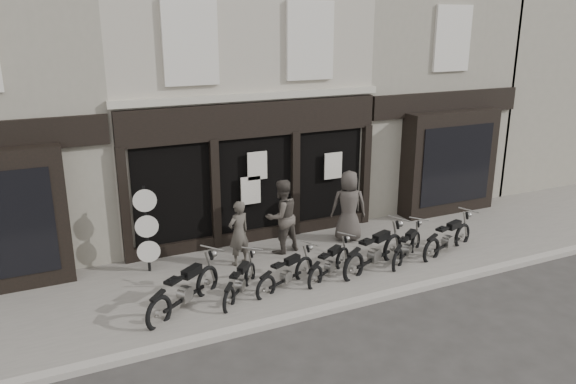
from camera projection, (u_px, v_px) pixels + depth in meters
name	position (u px, v px, depth m)	size (l,w,h in m)	color
ground_plane	(305.00, 287.00, 12.98)	(90.00, 90.00, 0.00)	#2D2B28
pavement	(288.00, 270.00, 13.74)	(30.00, 4.20, 0.12)	#67615A
kerb	(331.00, 308.00, 11.88)	(30.00, 0.25, 0.13)	gray
central_building	(217.00, 84.00, 16.93)	(7.30, 6.22, 8.34)	#A09889
neighbour_right	(392.00, 77.00, 19.49)	(5.60, 6.73, 8.34)	gray
filler_right	(555.00, 67.00, 22.90)	(11.00, 6.00, 8.20)	gray
motorcycle_0	(185.00, 293.00, 11.75)	(2.01, 1.60, 1.11)	black
motorcycle_1	(240.00, 284.00, 12.32)	(1.40, 1.54, 0.90)	black
motorcycle_2	(286.00, 276.00, 12.72)	(1.80, 1.03, 0.92)	black
motorcycle_3	(330.00, 265.00, 13.25)	(1.71, 1.19, 0.91)	black
motorcycle_4	(375.00, 254.00, 13.66)	(2.26, 1.17, 1.14)	black
motorcycle_5	(407.00, 249.00, 14.18)	(1.73, 1.31, 0.94)	black
motorcycle_6	(448.00, 240.00, 14.62)	(2.12, 1.00, 1.05)	black
man_left	(239.00, 233.00, 13.69)	(0.60, 0.39, 1.64)	#413C35
man_centre	(282.00, 216.00, 14.40)	(0.94, 0.74, 1.94)	#443D37
man_right	(349.00, 206.00, 15.20)	(0.95, 0.62, 1.95)	#3F3934
advert_sign_post	(147.00, 233.00, 13.24)	(0.55, 0.35, 2.26)	black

